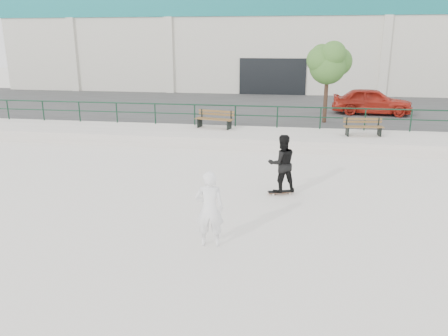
% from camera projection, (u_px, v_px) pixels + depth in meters
% --- Properties ---
extents(ground, '(120.00, 120.00, 0.00)m').
position_uv_depth(ground, '(215.00, 229.00, 10.81)').
color(ground, silver).
rests_on(ground, ground).
extents(ledge, '(30.00, 3.00, 0.50)m').
position_uv_depth(ledge, '(253.00, 138.00, 19.73)').
color(ledge, silver).
rests_on(ledge, ground).
extents(parking_strip, '(60.00, 14.00, 0.50)m').
position_uv_depth(parking_strip, '(266.00, 110.00, 27.78)').
color(parking_strip, '#343434').
rests_on(parking_strip, ground).
extents(railing, '(28.00, 0.06, 1.03)m').
position_uv_depth(railing, '(256.00, 112.00, 20.68)').
color(railing, '#123221').
rests_on(railing, ledge).
extents(commercial_building, '(44.20, 16.33, 8.00)m').
position_uv_depth(commercial_building, '(278.00, 39.00, 39.81)').
color(commercial_building, beige).
rests_on(commercial_building, ground).
extents(bench_left, '(1.88, 0.89, 0.83)m').
position_uv_depth(bench_left, '(215.00, 119.00, 20.56)').
color(bench_left, brown).
rests_on(bench_left, ledge).
extents(bench_right, '(1.71, 0.68, 0.77)m').
position_uv_depth(bench_right, '(363.00, 127.00, 18.92)').
color(bench_right, brown).
rests_on(bench_right, ledge).
extents(tree, '(2.24, 1.99, 3.98)m').
position_uv_depth(tree, '(329.00, 62.00, 21.25)').
color(tree, '#3F271F').
rests_on(tree, parking_strip).
extents(red_car, '(4.42, 2.07, 1.46)m').
position_uv_depth(red_car, '(372.00, 101.00, 24.31)').
color(red_car, '#A72014').
rests_on(red_car, parking_strip).
extents(skateboard, '(0.80, 0.44, 0.09)m').
position_uv_depth(skateboard, '(281.00, 192.00, 13.24)').
color(skateboard, black).
rests_on(skateboard, ground).
extents(standing_skater, '(1.03, 0.92, 1.75)m').
position_uv_depth(standing_skater, '(282.00, 163.00, 12.98)').
color(standing_skater, black).
rests_on(standing_skater, skateboard).
extents(seated_skater, '(0.69, 0.50, 1.77)m').
position_uv_depth(seated_skater, '(209.00, 209.00, 9.72)').
color(seated_skater, white).
rests_on(seated_skater, ground).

